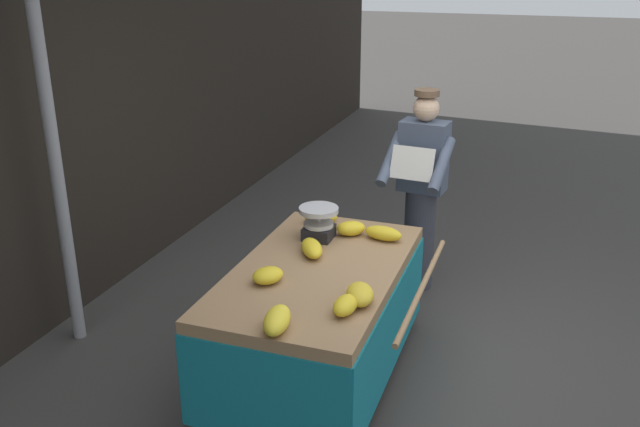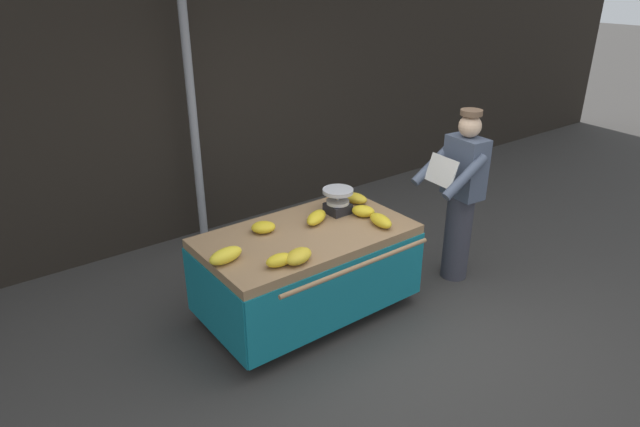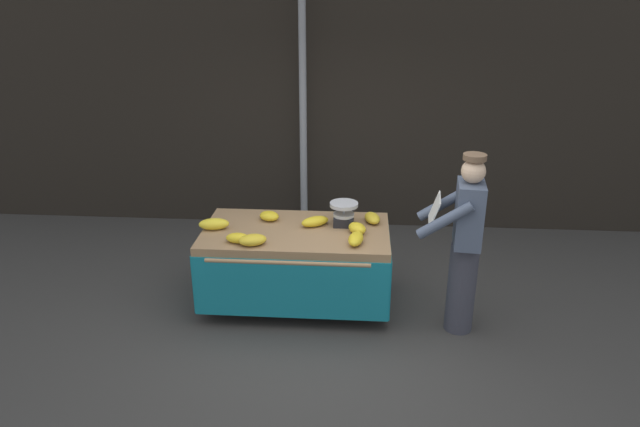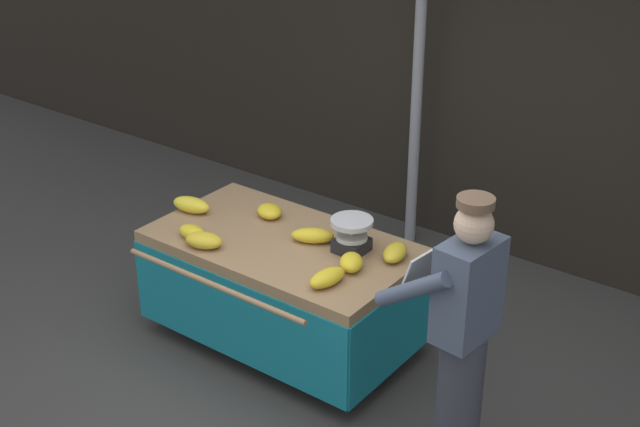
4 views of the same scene
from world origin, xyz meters
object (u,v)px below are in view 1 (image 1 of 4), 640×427
at_px(banana_bunch_1, 268,275).
at_px(banana_bunch_2, 312,248).
at_px(weighing_scale, 319,223).
at_px(street_pole, 49,116).
at_px(banana_bunch_0, 277,320).
at_px(banana_bunch_4, 345,305).
at_px(banana_bunch_7, 321,217).
at_px(banana_cart, 317,297).
at_px(banana_bunch_6, 360,294).
at_px(vendor_person, 421,191).
at_px(banana_bunch_5, 351,228).
at_px(banana_bunch_3, 383,233).

bearing_deg(banana_bunch_1, banana_bunch_2, -13.69).
bearing_deg(weighing_scale, street_pole, 108.35).
xyz_separation_m(banana_bunch_0, banana_bunch_4, (0.30, -0.29, -0.01)).
distance_m(banana_bunch_1, banana_bunch_2, 0.49).
bearing_deg(banana_bunch_7, banana_bunch_2, -166.73).
bearing_deg(banana_bunch_7, street_pole, 117.57).
bearing_deg(street_pole, banana_bunch_2, -80.74).
xyz_separation_m(banana_cart, banana_bunch_6, (-0.36, -0.39, 0.27)).
relative_size(street_pole, weighing_scale, 12.10).
relative_size(banana_bunch_4, vendor_person, 0.13).
distance_m(banana_bunch_5, vendor_person, 1.01).
xyz_separation_m(street_pole, banana_bunch_3, (0.70, -2.16, -0.83)).
distance_m(banana_bunch_5, banana_bunch_6, 1.01).
bearing_deg(banana_bunch_0, banana_bunch_1, 28.31).
relative_size(weighing_scale, banana_bunch_6, 1.09).
bearing_deg(banana_bunch_4, banana_bunch_3, 3.03).
distance_m(banana_bunch_3, banana_bunch_5, 0.24).
xyz_separation_m(banana_bunch_4, vendor_person, (2.06, -0.02, 0.01)).
distance_m(banana_bunch_0, banana_bunch_1, 0.57).
distance_m(banana_bunch_0, banana_bunch_7, 1.57).
height_order(street_pole, banana_bunch_3, street_pole).
xyz_separation_m(street_pole, banana_bunch_2, (0.29, -1.77, -0.83)).
xyz_separation_m(banana_bunch_5, banana_bunch_6, (-0.95, -0.34, 0.00)).
xyz_separation_m(street_pole, banana_bunch_1, (-0.19, -1.66, -0.83)).
height_order(banana_bunch_0, banana_bunch_7, banana_bunch_0).
distance_m(banana_bunch_0, banana_bunch_6, 0.56).
xyz_separation_m(banana_bunch_0, banana_bunch_3, (1.39, -0.24, -0.01)).
bearing_deg(banana_bunch_1, banana_bunch_0, -151.69).
height_order(weighing_scale, banana_bunch_6, weighing_scale).
distance_m(street_pole, banana_bunch_0, 2.20).
bearing_deg(banana_bunch_0, banana_cart, 3.68).
height_order(banana_bunch_4, banana_bunch_5, banana_bunch_5).
xyz_separation_m(banana_bunch_2, banana_bunch_3, (0.41, -0.39, 0.00)).
bearing_deg(street_pole, banana_bunch_3, -72.10).
bearing_deg(street_pole, banana_bunch_1, -96.42).
bearing_deg(street_pole, banana_bunch_7, -62.43).
bearing_deg(banana_bunch_5, banana_bunch_4, -164.72).
height_order(banana_cart, banana_bunch_2, banana_bunch_2).
bearing_deg(banana_bunch_7, weighing_scale, -163.61).
xyz_separation_m(banana_bunch_2, vendor_person, (1.38, -0.46, 0.01)).
distance_m(street_pole, banana_bunch_4, 2.40).
distance_m(weighing_scale, banana_bunch_2, 0.29).
relative_size(banana_bunch_7, vendor_person, 0.14).
bearing_deg(banana_bunch_2, vendor_person, -18.54).
height_order(banana_bunch_6, banana_bunch_7, banana_bunch_6).
distance_m(banana_cart, banana_bunch_4, 0.66).
bearing_deg(banana_bunch_3, banana_cart, 154.01).
bearing_deg(street_pole, banana_bunch_0, -109.67).
relative_size(banana_bunch_2, vendor_person, 0.17).
relative_size(banana_bunch_0, banana_bunch_7, 1.19).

